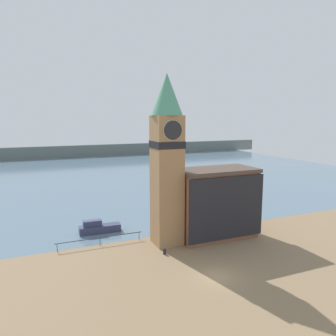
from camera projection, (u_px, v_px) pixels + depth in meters
name	position (u px, v px, depth m)	size (l,w,h in m)	color
ground_plane	(217.00, 277.00, 34.72)	(160.00, 160.00, 0.00)	#846B4C
water	(92.00, 171.00, 101.79)	(160.00, 120.00, 0.00)	slate
far_shoreline	(75.00, 151.00, 137.77)	(180.00, 3.00, 5.00)	slate
pier_railing	(100.00, 238.00, 43.14)	(11.40, 0.08, 1.09)	#232328
clock_tower	(167.00, 156.00, 42.27)	(4.06, 4.06, 22.25)	#9E754C
pier_building	(216.00, 203.00, 45.98)	(11.28, 6.04, 9.71)	#935B42
boat_near	(99.00, 228.00, 47.90)	(6.02, 1.83, 1.96)	#333856
mooring_bollard_near	(165.00, 251.00, 40.39)	(0.36, 0.36, 0.77)	black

